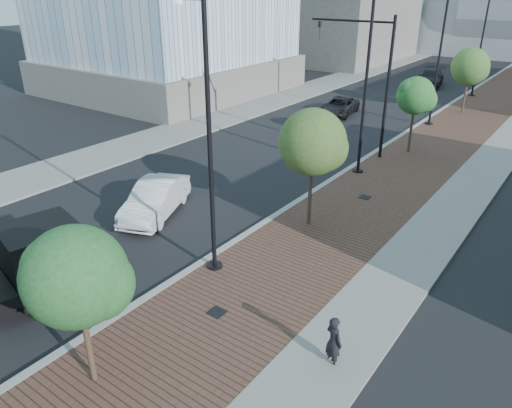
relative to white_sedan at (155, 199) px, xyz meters
The scene contains 20 objects.
sidewalk 29.21m from the white_sedan, 74.08° to the left, with size 7.00×140.00×0.12m, color #4C2D23.
curb 28.45m from the white_sedan, 80.88° to the left, with size 0.30×140.00×0.14m, color gray.
west_sidewalk 29.34m from the white_sedan, 106.83° to the left, with size 4.00×140.00×0.12m, color slate.
white_sedan is the anchor object (origin of this frame).
dark_car_mid 21.09m from the white_sedan, 94.60° to the left, with size 2.18×4.73×1.31m, color black.
dark_car_far 37.07m from the white_sedan, 89.50° to the left, with size 2.21×5.43×1.57m, color black.
pedestrian 11.44m from the white_sedan, 18.75° to the right, with size 0.57×0.38×1.58m, color black.
streetlight_1 6.44m from the white_sedan, 21.05° to the right, with size 1.44×0.56×9.21m.
streetlight_2 12.00m from the white_sedan, 63.11° to the left, with size 1.72×0.56×9.28m.
streetlight_3 22.92m from the white_sedan, 77.25° to the left, with size 1.44×0.56×9.21m.
streetlight_4 34.69m from the white_sedan, 81.47° to the left, with size 1.72×0.56×9.28m.
traffic_mast 14.37m from the white_sedan, 72.16° to the left, with size 5.09×0.20×8.00m.
tree_0 10.32m from the white_sedan, 52.07° to the right, with size 2.51×2.49×4.53m.
tree_1 7.51m from the white_sedan, 26.74° to the left, with size 2.73×2.73×5.12m.
tree_2 16.54m from the white_sedan, 67.82° to the left, with size 2.27×2.20×4.62m.
tree_3 27.94m from the white_sedan, 77.20° to the left, with size 2.83×2.83×5.07m.
tower_podium 27.99m from the white_sedan, 134.15° to the left, with size 19.00×19.00×3.00m, color #66615C.
commercial_block_nw 50.69m from the white_sedan, 107.86° to the left, with size 14.00×20.00×10.00m, color #5E5A54.
utility_cover_1 7.97m from the white_sedan, 29.59° to the right, with size 0.50×0.50×0.02m, color black.
utility_cover_2 9.91m from the white_sedan, 45.69° to the left, with size 0.50×0.50×0.02m, color black.
Camera 1 is at (10.62, -1.16, 9.56)m, focal length 33.68 mm.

